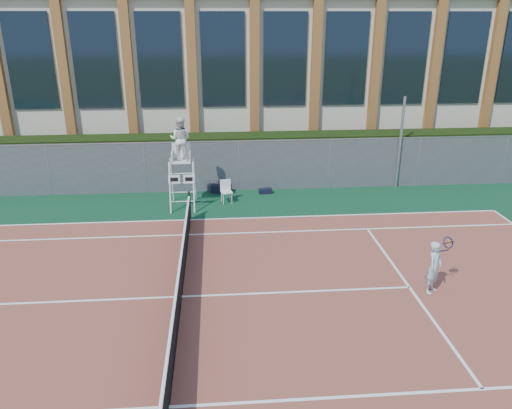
{
  "coord_description": "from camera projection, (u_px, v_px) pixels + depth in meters",
  "views": [
    {
      "loc": [
        1.1,
        -11.94,
        7.22
      ],
      "look_at": [
        2.29,
        3.0,
        1.52
      ],
      "focal_mm": 35.0,
      "sensor_mm": 36.0,
      "label": 1
    }
  ],
  "objects": [
    {
      "name": "tennis_player",
      "position": [
        434.0,
        267.0,
        13.6
      ],
      "size": [
        0.91,
        0.74,
        1.54
      ],
      "color": "#A9C3CB",
      "rests_on": "tennis_court"
    },
    {
      "name": "hedge",
      "position": [
        193.0,
        160.0,
        22.54
      ],
      "size": [
        40.0,
        1.4,
        2.2
      ],
      "primitive_type": "cube",
      "color": "black",
      "rests_on": "ground"
    },
    {
      "name": "ground",
      "position": [
        181.0,
        298.0,
        13.61
      ],
      "size": [
        120.0,
        120.0,
        0.0
      ],
      "primitive_type": "plane",
      "color": "#233814"
    },
    {
      "name": "building",
      "position": [
        196.0,
        72.0,
        28.86
      ],
      "size": [
        45.0,
        10.6,
        8.22
      ],
      "color": "beige",
      "rests_on": "ground"
    },
    {
      "name": "apron",
      "position": [
        183.0,
        279.0,
        14.54
      ],
      "size": [
        36.0,
        20.0,
        0.01
      ],
      "primitive_type": "cube",
      "color": "#0C3521",
      "rests_on": "ground"
    },
    {
      "name": "plastic_chair",
      "position": [
        226.0,
        189.0,
        20.38
      ],
      "size": [
        0.51,
        0.51,
        0.94
      ],
      "color": "silver",
      "rests_on": "apron"
    },
    {
      "name": "umpire_chair",
      "position": [
        180.0,
        142.0,
        19.21
      ],
      "size": [
        1.02,
        1.56,
        3.64
      ],
      "color": "white",
      "rests_on": "ground"
    },
    {
      "name": "tennis_court",
      "position": [
        181.0,
        297.0,
        13.61
      ],
      "size": [
        23.77,
        10.97,
        0.02
      ],
      "primitive_type": "cube",
      "color": "brown",
      "rests_on": "apron"
    },
    {
      "name": "steel_pole",
      "position": [
        400.0,
        143.0,
        21.67
      ],
      "size": [
        0.12,
        0.12,
        4.02
      ],
      "primitive_type": "cylinder",
      "color": "#9EA0A5",
      "rests_on": "ground"
    },
    {
      "name": "fence",
      "position": [
        192.0,
        167.0,
        21.42
      ],
      "size": [
        40.0,
        0.06,
        2.2
      ],
      "primitive_type": null,
      "color": "#595E60",
      "rests_on": "ground"
    },
    {
      "name": "tennis_net",
      "position": [
        180.0,
        280.0,
        13.42
      ],
      "size": [
        0.1,
        11.3,
        1.1
      ],
      "color": "black",
      "rests_on": "ground"
    },
    {
      "name": "sports_bag_near",
      "position": [
        221.0,
        189.0,
        21.54
      ],
      "size": [
        0.9,
        0.5,
        0.36
      ],
      "primitive_type": "cube",
      "rotation": [
        0.0,
        0.0,
        -0.2
      ],
      "color": "black",
      "rests_on": "apron"
    },
    {
      "name": "sports_bag_far",
      "position": [
        265.0,
        191.0,
        21.51
      ],
      "size": [
        0.57,
        0.3,
        0.22
      ],
      "primitive_type": "cube",
      "rotation": [
        0.0,
        0.0,
        0.12
      ],
      "color": "black",
      "rests_on": "apron"
    }
  ]
}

